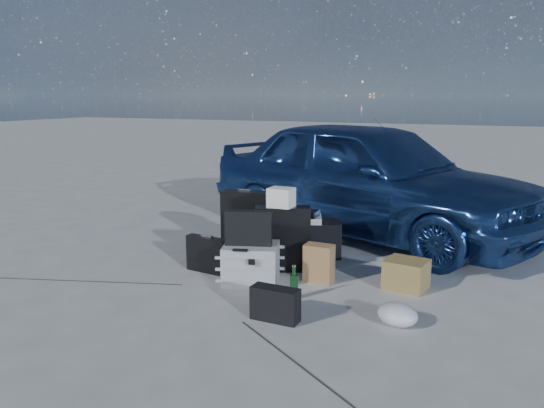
# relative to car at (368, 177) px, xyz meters

# --- Properties ---
(ground) EXTENTS (60.00, 60.00, 0.00)m
(ground) POSITION_rel_car_xyz_m (-0.45, -2.35, -0.74)
(ground) COLOR #B5B5B0
(ground) RESTS_ON ground
(car) EXTENTS (4.70, 3.18, 1.48)m
(car) POSITION_rel_car_xyz_m (0.00, 0.00, 0.00)
(car) COLOR #284D92
(car) RESTS_ON ground
(pelican_case) EXTENTS (0.61, 0.55, 0.37)m
(pelican_case) POSITION_rel_car_xyz_m (-0.55, -2.23, -0.56)
(pelican_case) COLOR #AEB1B4
(pelican_case) RESTS_ON ground
(laptop_bag) EXTENTS (0.45, 0.24, 0.33)m
(laptop_bag) POSITION_rel_car_xyz_m (-0.57, -2.25, -0.21)
(laptop_bag) COLOR black
(laptop_bag) RESTS_ON pelican_case
(briefcase) EXTENTS (0.48, 0.16, 0.36)m
(briefcase) POSITION_rel_car_xyz_m (-1.09, -2.15, -0.56)
(briefcase) COLOR black
(briefcase) RESTS_ON ground
(suitcase_left) EXTENTS (0.55, 0.24, 0.70)m
(suitcase_left) POSITION_rel_car_xyz_m (-1.08, -1.31, -0.39)
(suitcase_left) COLOR black
(suitcase_left) RESTS_ON ground
(suitcase_right) EXTENTS (0.58, 0.41, 0.66)m
(suitcase_right) POSITION_rel_car_xyz_m (-0.42, -1.78, -0.41)
(suitcase_right) COLOR black
(suitcase_right) RESTS_ON ground
(white_carton) EXTENTS (0.24, 0.20, 0.19)m
(white_carton) POSITION_rel_car_xyz_m (-0.43, -1.79, 0.01)
(white_carton) COLOR silver
(white_carton) RESTS_ON suitcase_right
(duffel_bag) EXTENTS (0.85, 0.67, 0.39)m
(duffel_bag) POSITION_rel_car_xyz_m (-0.39, -1.26, -0.55)
(duffel_bag) COLOR black
(duffel_bag) RESTS_ON ground
(flat_box_white) EXTENTS (0.48, 0.42, 0.07)m
(flat_box_white) POSITION_rel_car_xyz_m (-0.39, -1.27, -0.31)
(flat_box_white) COLOR silver
(flat_box_white) RESTS_ON duffel_bag
(flat_box_black) EXTENTS (0.31, 0.22, 0.07)m
(flat_box_black) POSITION_rel_car_xyz_m (-0.38, -1.28, -0.25)
(flat_box_black) COLOR black
(flat_box_black) RESTS_ON flat_box_white
(kraft_bag) EXTENTS (0.28, 0.17, 0.36)m
(kraft_bag) POSITION_rel_car_xyz_m (0.03, -1.95, -0.56)
(kraft_bag) COLOR olive
(kraft_bag) RESTS_ON ground
(cardboard_box) EXTENTS (0.41, 0.37, 0.27)m
(cardboard_box) POSITION_rel_car_xyz_m (0.83, -1.80, -0.61)
(cardboard_box) COLOR olive
(cardboard_box) RESTS_ON ground
(plastic_bag) EXTENTS (0.40, 0.38, 0.18)m
(plastic_bag) POSITION_rel_car_xyz_m (0.92, -2.65, -0.65)
(plastic_bag) COLOR silver
(plastic_bag) RESTS_ON ground
(messenger_bag) EXTENTS (0.39, 0.16, 0.27)m
(messenger_bag) POSITION_rel_car_xyz_m (0.01, -2.95, -0.61)
(messenger_bag) COLOR black
(messenger_bag) RESTS_ON ground
(green_bottle) EXTENTS (0.09, 0.09, 0.29)m
(green_bottle) POSITION_rel_car_xyz_m (-0.02, -2.46, -0.60)
(green_bottle) COLOR black
(green_bottle) RESTS_ON ground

